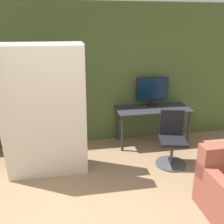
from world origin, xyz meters
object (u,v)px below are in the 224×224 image
office_chair (172,143)px  bookshelf (16,108)px  monitor (152,90)px  mattress_far (46,110)px  mattress_near (44,117)px

office_chair → bookshelf: size_ratio=0.55×
monitor → mattress_far: size_ratio=0.32×
monitor → mattress_near: 2.32m
mattress_near → office_chair: bearing=2.6°
mattress_near → monitor: bearing=29.2°
monitor → bookshelf: size_ratio=0.39×
mattress_near → mattress_far: (0.00, 0.31, -0.00)m
office_chair → mattress_far: mattress_far is taller
monitor → mattress_far: 2.18m
office_chair → mattress_near: bearing=-177.4°
monitor → bookshelf: bearing=179.7°
mattress_near → mattress_far: size_ratio=1.00×
monitor → mattress_far: bearing=-157.8°
bookshelf → monitor: bearing=-0.3°
monitor → mattress_far: (-2.02, -0.82, -0.03)m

